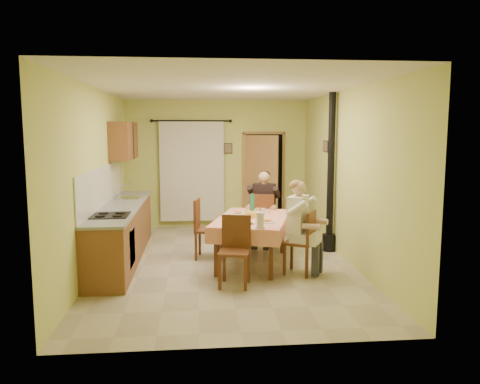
{
  "coord_description": "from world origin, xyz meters",
  "views": [
    {
      "loc": [
        -0.45,
        -7.4,
        2.14
      ],
      "look_at": [
        0.25,
        0.1,
        1.15
      ],
      "focal_mm": 35.0,
      "sensor_mm": 36.0,
      "label": 1
    }
  ],
  "objects": [
    {
      "name": "room_shell",
      "position": [
        0.0,
        0.0,
        1.82
      ],
      "size": [
        4.04,
        6.04,
        2.82
      ],
      "color": "#CFD66D",
      "rests_on": "ground"
    },
    {
      "name": "kitchen_run",
      "position": [
        -1.71,
        0.4,
        0.48
      ],
      "size": [
        0.64,
        3.64,
        1.56
      ],
      "color": "brown",
      "rests_on": "ground"
    },
    {
      "name": "stove_flue",
      "position": [
        1.9,
        0.6,
        1.02
      ],
      "size": [
        0.24,
        0.24,
        2.8
      ],
      "color": "black",
      "rests_on": "ground"
    },
    {
      "name": "dining_table",
      "position": [
        0.43,
        -0.09,
        0.38
      ],
      "size": [
        1.55,
        2.04,
        0.76
      ],
      "rotation": [
        0.0,
        0.0,
        -0.29
      ],
      "color": "#ED937B",
      "rests_on": "ground"
    },
    {
      "name": "chair_near",
      "position": [
        0.06,
        -1.14,
        0.29
      ],
      "size": [
        0.49,
        0.49,
        0.97
      ],
      "rotation": [
        0.0,
        0.0,
        2.91
      ],
      "color": "#562D17",
      "rests_on": "ground"
    },
    {
      "name": "man_right",
      "position": [
        1.07,
        -0.69,
        0.88
      ],
      "size": [
        0.62,
        0.65,
        1.39
      ],
      "rotation": [
        0.0,
        0.0,
        1.05
      ],
      "color": "white",
      "rests_on": "chair_right"
    },
    {
      "name": "doorway",
      "position": [
        1.01,
        2.85,
        1.05
      ],
      "size": [
        0.96,
        0.55,
        2.15
      ],
      "color": "black",
      "rests_on": "ground"
    },
    {
      "name": "picture_right",
      "position": [
        1.97,
        1.2,
        1.85
      ],
      "size": [
        0.03,
        0.31,
        0.21
      ],
      "primitive_type": "cube",
      "color": "brown",
      "rests_on": "room_shell"
    },
    {
      "name": "upper_cabinets",
      "position": [
        -1.82,
        1.7,
        1.95
      ],
      "size": [
        0.35,
        1.4,
        0.7
      ],
      "primitive_type": "cube",
      "color": "brown",
      "rests_on": "room_shell"
    },
    {
      "name": "chair_far",
      "position": [
        0.76,
        0.94,
        0.29
      ],
      "size": [
        0.58,
        0.58,
        1.02
      ],
      "rotation": [
        0.0,
        0.0,
        -0.34
      ],
      "color": "#562D17",
      "rests_on": "ground"
    },
    {
      "name": "chair_right",
      "position": [
        1.08,
        -0.69,
        0.29
      ],
      "size": [
        0.54,
        0.54,
        0.96
      ],
      "rotation": [
        0.0,
        0.0,
        1.05
      ],
      "color": "#562D17",
      "rests_on": "ground"
    },
    {
      "name": "floor",
      "position": [
        0.0,
        0.0,
        0.0
      ],
      "size": [
        4.0,
        6.0,
        0.01
      ],
      "primitive_type": "cube",
      "color": "tan",
      "rests_on": "ground"
    },
    {
      "name": "man_far",
      "position": [
        0.77,
        0.95,
        0.88
      ],
      "size": [
        0.65,
        0.58,
        1.39
      ],
      "rotation": [
        0.0,
        0.0,
        -0.34
      ],
      "color": "black",
      "rests_on": "chair_far"
    },
    {
      "name": "curtain",
      "position": [
        -0.55,
        2.9,
        1.26
      ],
      "size": [
        1.7,
        0.07,
        2.22
      ],
      "color": "black",
      "rests_on": "ground"
    },
    {
      "name": "tableware",
      "position": [
        0.43,
        -0.19,
        0.81
      ],
      "size": [
        0.64,
        1.63,
        0.33
      ],
      "color": "white",
      "rests_on": "dining_table"
    },
    {
      "name": "picture_back",
      "position": [
        0.25,
        2.97,
        1.75
      ],
      "size": [
        0.19,
        0.03,
        0.23
      ],
      "primitive_type": "cube",
      "color": "black",
      "rests_on": "room_shell"
    },
    {
      "name": "chair_left",
      "position": [
        -0.27,
        0.33,
        0.29
      ],
      "size": [
        0.51,
        0.51,
        1.0
      ],
      "rotation": [
        0.0,
        0.0,
        -1.75
      ],
      "color": "#562D17",
      "rests_on": "ground"
    }
  ]
}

